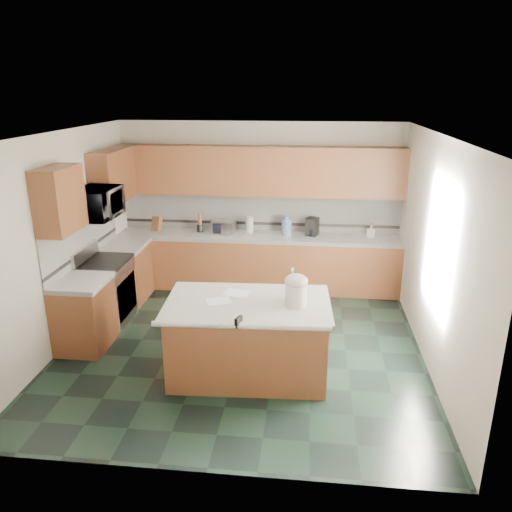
# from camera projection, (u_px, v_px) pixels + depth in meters

# --- Properties ---
(floor) EXTENTS (4.60, 4.60, 0.00)m
(floor) POSITION_uv_depth(u_px,v_px,m) (242.00, 345.00, 6.54)
(floor) COLOR black
(floor) RESTS_ON ground
(ceiling) EXTENTS (4.60, 4.60, 0.00)m
(ceiling) POSITION_uv_depth(u_px,v_px,m) (240.00, 134.00, 5.67)
(ceiling) COLOR white
(ceiling) RESTS_ON ground
(wall_back) EXTENTS (4.60, 0.04, 2.70)m
(wall_back) POSITION_uv_depth(u_px,v_px,m) (260.00, 205.00, 8.29)
(wall_back) COLOR silver
(wall_back) RESTS_ON ground
(wall_front) EXTENTS (4.60, 0.04, 2.70)m
(wall_front) POSITION_uv_depth(u_px,v_px,m) (200.00, 336.00, 3.92)
(wall_front) COLOR silver
(wall_front) RESTS_ON ground
(wall_left) EXTENTS (0.04, 4.60, 2.70)m
(wall_left) POSITION_uv_depth(u_px,v_px,m) (60.00, 241.00, 6.34)
(wall_left) COLOR silver
(wall_left) RESTS_ON ground
(wall_right) EXTENTS (0.04, 4.60, 2.70)m
(wall_right) POSITION_uv_depth(u_px,v_px,m) (436.00, 253.00, 5.87)
(wall_right) COLOR silver
(wall_right) RESTS_ON ground
(back_base_cab) EXTENTS (4.60, 0.60, 0.86)m
(back_base_cab) POSITION_uv_depth(u_px,v_px,m) (258.00, 263.00, 8.29)
(back_base_cab) COLOR #3E1F11
(back_base_cab) RESTS_ON ground
(back_countertop) EXTENTS (4.60, 0.64, 0.06)m
(back_countertop) POSITION_uv_depth(u_px,v_px,m) (258.00, 237.00, 8.14)
(back_countertop) COLOR white
(back_countertop) RESTS_ON back_base_cab
(back_upper_cab) EXTENTS (4.60, 0.33, 0.78)m
(back_upper_cab) POSITION_uv_depth(u_px,v_px,m) (259.00, 171.00, 7.93)
(back_upper_cab) COLOR #3E1F11
(back_upper_cab) RESTS_ON wall_back
(back_backsplash) EXTENTS (4.60, 0.02, 0.63)m
(back_backsplash) POSITION_uv_depth(u_px,v_px,m) (260.00, 212.00, 8.30)
(back_backsplash) COLOR silver
(back_backsplash) RESTS_ON back_countertop
(back_accent_band) EXTENTS (4.60, 0.01, 0.05)m
(back_accent_band) POSITION_uv_depth(u_px,v_px,m) (260.00, 223.00, 8.35)
(back_accent_band) COLOR black
(back_accent_band) RESTS_ON back_countertop
(left_base_cab_rear) EXTENTS (0.60, 0.82, 0.86)m
(left_base_cab_rear) POSITION_uv_depth(u_px,v_px,m) (126.00, 274.00, 7.82)
(left_base_cab_rear) COLOR #3E1F11
(left_base_cab_rear) RESTS_ON ground
(left_counter_rear) EXTENTS (0.64, 0.82, 0.06)m
(left_counter_rear) POSITION_uv_depth(u_px,v_px,m) (124.00, 246.00, 7.67)
(left_counter_rear) COLOR white
(left_counter_rear) RESTS_ON left_base_cab_rear
(left_base_cab_front) EXTENTS (0.60, 0.72, 0.86)m
(left_base_cab_front) POSITION_uv_depth(u_px,v_px,m) (84.00, 316.00, 6.38)
(left_base_cab_front) COLOR #3E1F11
(left_base_cab_front) RESTS_ON ground
(left_counter_front) EXTENTS (0.64, 0.72, 0.06)m
(left_counter_front) POSITION_uv_depth(u_px,v_px,m) (80.00, 282.00, 6.23)
(left_counter_front) COLOR white
(left_counter_front) RESTS_ON left_base_cab_front
(left_backsplash) EXTENTS (0.02, 2.30, 0.63)m
(left_backsplash) POSITION_uv_depth(u_px,v_px,m) (83.00, 237.00, 6.90)
(left_backsplash) COLOR silver
(left_backsplash) RESTS_ON wall_left
(left_accent_band) EXTENTS (0.01, 2.30, 0.05)m
(left_accent_band) POSITION_uv_depth(u_px,v_px,m) (85.00, 251.00, 6.96)
(left_accent_band) COLOR black
(left_accent_band) RESTS_ON wall_left
(left_upper_cab_rear) EXTENTS (0.33, 1.09, 0.78)m
(left_upper_cab_rear) POSITION_uv_depth(u_px,v_px,m) (113.00, 176.00, 7.48)
(left_upper_cab_rear) COLOR #3E1F11
(left_upper_cab_rear) RESTS_ON wall_left
(left_upper_cab_front) EXTENTS (0.33, 0.72, 0.78)m
(left_upper_cab_front) POSITION_uv_depth(u_px,v_px,m) (59.00, 200.00, 5.91)
(left_upper_cab_front) COLOR #3E1F11
(left_upper_cab_front) RESTS_ON wall_left
(range_body) EXTENTS (0.60, 0.76, 0.88)m
(range_body) POSITION_uv_depth(u_px,v_px,m) (107.00, 293.00, 7.08)
(range_body) COLOR #B7B7BC
(range_body) RESTS_ON ground
(range_oven_door) EXTENTS (0.02, 0.68, 0.55)m
(range_oven_door) POSITION_uv_depth(u_px,v_px,m) (127.00, 296.00, 7.06)
(range_oven_door) COLOR black
(range_oven_door) RESTS_ON range_body
(range_cooktop) EXTENTS (0.62, 0.78, 0.04)m
(range_cooktop) POSITION_uv_depth(u_px,v_px,m) (104.00, 262.00, 6.93)
(range_cooktop) COLOR black
(range_cooktop) RESTS_ON range_body
(range_handle) EXTENTS (0.02, 0.66, 0.02)m
(range_handle) POSITION_uv_depth(u_px,v_px,m) (127.00, 271.00, 6.93)
(range_handle) COLOR #B7B7BC
(range_handle) RESTS_ON range_body
(range_backguard) EXTENTS (0.06, 0.76, 0.18)m
(range_backguard) POSITION_uv_depth(u_px,v_px,m) (85.00, 253.00, 6.92)
(range_backguard) COLOR #B7B7BC
(range_backguard) RESTS_ON range_body
(microwave) EXTENTS (0.50, 0.73, 0.41)m
(microwave) POSITION_uv_depth(u_px,v_px,m) (97.00, 203.00, 6.66)
(microwave) COLOR #B7B7BC
(microwave) RESTS_ON wall_left
(island_base) EXTENTS (1.80, 1.09, 0.86)m
(island_base) POSITION_uv_depth(u_px,v_px,m) (248.00, 340.00, 5.76)
(island_base) COLOR #3E1F11
(island_base) RESTS_ON ground
(island_top) EXTENTS (1.90, 1.19, 0.06)m
(island_top) POSITION_uv_depth(u_px,v_px,m) (248.00, 304.00, 5.62)
(island_top) COLOR white
(island_top) RESTS_ON island_base
(island_bullnose) EXTENTS (1.85, 0.15, 0.06)m
(island_bullnose) POSITION_uv_depth(u_px,v_px,m) (241.00, 326.00, 5.10)
(island_bullnose) COLOR white
(island_bullnose) RESTS_ON island_base
(treat_jar) EXTENTS (0.25, 0.25, 0.25)m
(treat_jar) POSITION_uv_depth(u_px,v_px,m) (296.00, 295.00, 5.47)
(treat_jar) COLOR silver
(treat_jar) RESTS_ON island_top
(treat_jar_lid) EXTENTS (0.26, 0.26, 0.16)m
(treat_jar_lid) POSITION_uv_depth(u_px,v_px,m) (296.00, 281.00, 5.42)
(treat_jar_lid) COLOR beige
(treat_jar_lid) RESTS_ON treat_jar
(treat_jar_knob) EXTENTS (0.08, 0.03, 0.03)m
(treat_jar_knob) POSITION_uv_depth(u_px,v_px,m) (296.00, 277.00, 5.40)
(treat_jar_knob) COLOR tan
(treat_jar_knob) RESTS_ON treat_jar_lid
(treat_jar_knob_end_l) EXTENTS (0.05, 0.05, 0.05)m
(treat_jar_knob_end_l) POSITION_uv_depth(u_px,v_px,m) (292.00, 277.00, 5.40)
(treat_jar_knob_end_l) COLOR tan
(treat_jar_knob_end_l) RESTS_ON treat_jar_lid
(treat_jar_knob_end_r) EXTENTS (0.05, 0.05, 0.05)m
(treat_jar_knob_end_r) POSITION_uv_depth(u_px,v_px,m) (300.00, 277.00, 5.39)
(treat_jar_knob_end_r) COLOR tan
(treat_jar_knob_end_r) RESTS_ON treat_jar_lid
(soap_bottle_island) EXTENTS (0.17, 0.17, 0.37)m
(soap_bottle_island) POSITION_uv_depth(u_px,v_px,m) (292.00, 284.00, 5.61)
(soap_bottle_island) COLOR #3AB9AE
(soap_bottle_island) RESTS_ON island_top
(paper_sheet_a) EXTENTS (0.33, 0.29, 0.00)m
(paper_sheet_a) POSITION_uv_depth(u_px,v_px,m) (219.00, 301.00, 5.62)
(paper_sheet_a) COLOR white
(paper_sheet_a) RESTS_ON island_top
(paper_sheet_b) EXTENTS (0.33, 0.27, 0.00)m
(paper_sheet_b) POSITION_uv_depth(u_px,v_px,m) (237.00, 293.00, 5.84)
(paper_sheet_b) COLOR white
(paper_sheet_b) RESTS_ON island_top
(clamp_body) EXTENTS (0.07, 0.12, 0.10)m
(clamp_body) POSITION_uv_depth(u_px,v_px,m) (239.00, 322.00, 5.11)
(clamp_body) COLOR black
(clamp_body) RESTS_ON island_top
(clamp_handle) EXTENTS (0.02, 0.08, 0.02)m
(clamp_handle) POSITION_uv_depth(u_px,v_px,m) (238.00, 326.00, 5.05)
(clamp_handle) COLOR black
(clamp_handle) RESTS_ON island_top
(knife_block) EXTENTS (0.18, 0.21, 0.27)m
(knife_block) POSITION_uv_depth(u_px,v_px,m) (157.00, 224.00, 8.31)
(knife_block) COLOR #472814
(knife_block) RESTS_ON back_countertop
(utensil_crock) EXTENTS (0.11, 0.11, 0.13)m
(utensil_crock) POSITION_uv_depth(u_px,v_px,m) (200.00, 228.00, 8.28)
(utensil_crock) COLOR black
(utensil_crock) RESTS_ON back_countertop
(utensil_bundle) EXTENTS (0.06, 0.06, 0.20)m
(utensil_bundle) POSITION_uv_depth(u_px,v_px,m) (200.00, 218.00, 8.23)
(utensil_bundle) COLOR #472814
(utensil_bundle) RESTS_ON utensil_crock
(toaster_oven) EXTENTS (0.40, 0.32, 0.20)m
(toaster_oven) POSITION_uv_depth(u_px,v_px,m) (223.00, 227.00, 8.20)
(toaster_oven) COLOR #B7B7BC
(toaster_oven) RESTS_ON back_countertop
(toaster_oven_door) EXTENTS (0.31, 0.01, 0.16)m
(toaster_oven_door) POSITION_uv_depth(u_px,v_px,m) (222.00, 229.00, 8.09)
(toaster_oven_door) COLOR black
(toaster_oven_door) RESTS_ON toaster_oven
(paper_towel) EXTENTS (0.12, 0.12, 0.27)m
(paper_towel) POSITION_uv_depth(u_px,v_px,m) (250.00, 225.00, 8.19)
(paper_towel) COLOR white
(paper_towel) RESTS_ON back_countertop
(paper_towel_base) EXTENTS (0.18, 0.18, 0.01)m
(paper_towel_base) POSITION_uv_depth(u_px,v_px,m) (250.00, 232.00, 8.23)
(paper_towel_base) COLOR #B7B7BC
(paper_towel_base) RESTS_ON back_countertop
(water_jug) EXTENTS (0.16, 0.16, 0.27)m
(water_jug) POSITION_uv_depth(u_px,v_px,m) (287.00, 227.00, 8.09)
(water_jug) COLOR #5F81AA
(water_jug) RESTS_ON back_countertop
(water_jug_neck) EXTENTS (0.08, 0.08, 0.04)m
(water_jug_neck) POSITION_uv_depth(u_px,v_px,m) (287.00, 217.00, 8.04)
(water_jug_neck) COLOR #5F81AA
(water_jug_neck) RESTS_ON water_jug
(coffee_maker) EXTENTS (0.23, 0.24, 0.29)m
(coffee_maker) POSITION_uv_depth(u_px,v_px,m) (312.00, 226.00, 8.07)
(coffee_maker) COLOR black
(coffee_maker) RESTS_ON back_countertop
(coffee_carafe) EXTENTS (0.12, 0.12, 0.12)m
(coffee_carafe) POSITION_uv_depth(u_px,v_px,m) (312.00, 232.00, 8.05)
(coffee_carafe) COLOR black
(coffee_carafe) RESTS_ON back_countertop
(soap_bottle_back) EXTENTS (0.13, 0.13, 0.20)m
(soap_bottle_back) POSITION_uv_depth(u_px,v_px,m) (371.00, 231.00, 7.96)
(soap_bottle_back) COLOR white
(soap_bottle_back) RESTS_ON back_countertop
(soap_back_cap) EXTENTS (0.02, 0.02, 0.03)m
(soap_back_cap) POSITION_uv_depth(u_px,v_px,m) (371.00, 224.00, 7.92)
(soap_back_cap) COLOR red
(soap_back_cap) RESTS_ON soap_bottle_back
(window_light_proxy) EXTENTS (0.02, 1.40, 1.10)m
(window_light_proxy) POSITION_uv_depth(u_px,v_px,m) (439.00, 246.00, 5.63)
(window_light_proxy) COLOR white
(window_light_proxy) RESTS_ON wall_right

